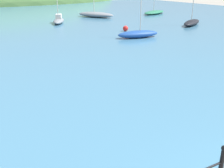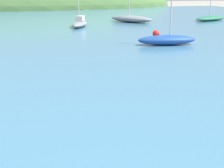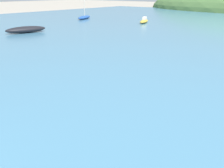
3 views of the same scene
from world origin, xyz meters
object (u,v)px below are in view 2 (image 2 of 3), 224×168
at_px(boat_mid_harbor, 80,23).
at_px(mooring_buoy, 156,34).
at_px(boat_green_fishing, 211,18).
at_px(boat_red_dinghy, 131,19).
at_px(boat_twin_mast, 167,40).

relative_size(boat_mid_harbor, mooring_buoy, 9.41).
bearing_deg(boat_green_fishing, boat_mid_harbor, -170.37).
height_order(boat_red_dinghy, boat_mid_harbor, boat_red_dinghy).
relative_size(boat_red_dinghy, boat_mid_harbor, 1.35).
relative_size(boat_mid_harbor, boat_twin_mast, 1.05).
bearing_deg(boat_twin_mast, boat_red_dinghy, 78.91).
distance_m(boat_red_dinghy, boat_twin_mast, 14.23).
distance_m(boat_twin_mast, mooring_buoy, 3.22).
bearing_deg(boat_mid_harbor, boat_green_fishing, 9.63).
xyz_separation_m(boat_twin_mast, mooring_buoy, (0.71, 3.14, -0.06)).
distance_m(boat_twin_mast, boat_green_fishing, 17.87).
bearing_deg(boat_twin_mast, boat_green_fishing, 49.04).
relative_size(boat_red_dinghy, mooring_buoy, 12.72).
relative_size(boat_twin_mast, boat_green_fishing, 0.74).
height_order(boat_twin_mast, boat_green_fishing, boat_green_fishing).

